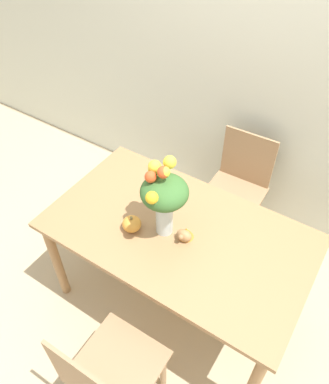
# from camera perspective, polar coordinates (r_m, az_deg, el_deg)

# --- Properties ---
(ground_plane) EXTENTS (12.00, 12.00, 0.00)m
(ground_plane) POSITION_cam_1_polar(r_m,az_deg,el_deg) (2.81, 1.67, -15.85)
(ground_plane) COLOR tan
(wall_back) EXTENTS (8.00, 0.06, 2.70)m
(wall_back) POSITION_cam_1_polar(r_m,az_deg,el_deg) (2.65, 15.86, 18.70)
(wall_back) COLOR silver
(wall_back) RESTS_ON ground_plane
(dining_table) EXTENTS (1.53, 0.88, 0.77)m
(dining_table) POSITION_cam_1_polar(r_m,az_deg,el_deg) (2.25, 2.03, -7.35)
(dining_table) COLOR #9E754C
(dining_table) RESTS_ON ground_plane
(flower_vase) EXTENTS (0.27, 0.30, 0.48)m
(flower_vase) POSITION_cam_1_polar(r_m,az_deg,el_deg) (1.96, -0.11, -0.47)
(flower_vase) COLOR silver
(flower_vase) RESTS_ON dining_table
(pumpkin) EXTENTS (0.11, 0.11, 0.10)m
(pumpkin) POSITION_cam_1_polar(r_m,az_deg,el_deg) (2.15, -5.02, -4.86)
(pumpkin) COLOR gold
(pumpkin) RESTS_ON dining_table
(turkey_figurine) EXTENTS (0.09, 0.12, 0.07)m
(turkey_figurine) POSITION_cam_1_polar(r_m,az_deg,el_deg) (2.11, 3.18, -6.37)
(turkey_figurine) COLOR #A87A4C
(turkey_figurine) RESTS_ON dining_table
(dining_chair_near_window) EXTENTS (0.43, 0.43, 0.89)m
(dining_chair_near_window) POSITION_cam_1_polar(r_m,az_deg,el_deg) (2.89, 10.96, 0.60)
(dining_chair_near_window) COLOR #9E7A56
(dining_chair_near_window) RESTS_ON ground_plane
(dining_chair_far_side) EXTENTS (0.43, 0.43, 0.89)m
(dining_chair_far_side) POSITION_cam_1_polar(r_m,az_deg,el_deg) (2.11, -8.45, -25.95)
(dining_chair_far_side) COLOR #9E7A56
(dining_chair_far_side) RESTS_ON ground_plane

